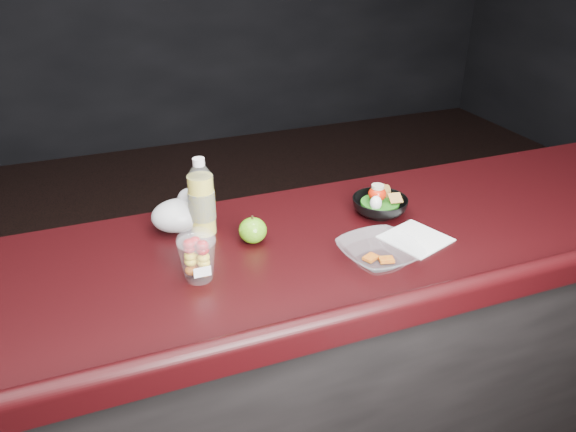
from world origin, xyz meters
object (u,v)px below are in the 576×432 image
object	(u,v)px
fruit_cup	(197,254)
snack_bowl	(379,205)
green_apple	(253,230)
takeout_bowl	(379,254)
lemonade_bottle	(202,202)

from	to	relation	value
fruit_cup	snack_bowl	distance (m)	0.62
green_apple	snack_bowl	distance (m)	0.41
fruit_cup	takeout_bowl	distance (m)	0.47
takeout_bowl	green_apple	bearing A→B (deg)	141.62
green_apple	snack_bowl	xyz separation A→B (m)	(0.41, 0.02, -0.01)
green_apple	takeout_bowl	size ratio (longest dim) A/B	0.36
lemonade_bottle	snack_bowl	distance (m)	0.54
lemonade_bottle	green_apple	xyz separation A→B (m)	(0.12, -0.10, -0.06)
snack_bowl	lemonade_bottle	bearing A→B (deg)	171.16
takeout_bowl	fruit_cup	bearing A→B (deg)	168.30
green_apple	snack_bowl	bearing A→B (deg)	2.99
fruit_cup	green_apple	size ratio (longest dim) A/B	1.69
green_apple	lemonade_bottle	bearing A→B (deg)	138.07
green_apple	snack_bowl	size ratio (longest dim) A/B	0.40
fruit_cup	green_apple	distance (m)	0.22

